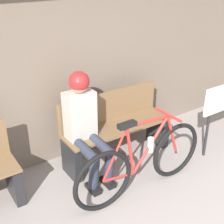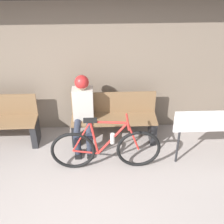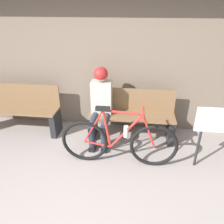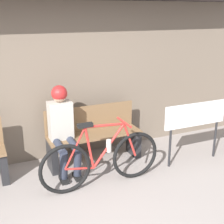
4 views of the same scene
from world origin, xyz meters
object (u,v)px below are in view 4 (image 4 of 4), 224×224
park_bench_near (94,137)px  signboard (195,118)px  person_seated (62,124)px  bicycle (102,160)px

park_bench_near → signboard: bearing=-24.6°
person_seated → signboard: size_ratio=1.19×
park_bench_near → signboard: size_ratio=1.34×
signboard → person_seated: bearing=164.5°
bicycle → signboard: 1.62m
bicycle → signboard: signboard is taller
signboard → bicycle: bearing=-177.1°
park_bench_near → bicycle: bearing=-102.3°
bicycle → person_seated: person_seated is taller
park_bench_near → person_seated: bearing=-167.8°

